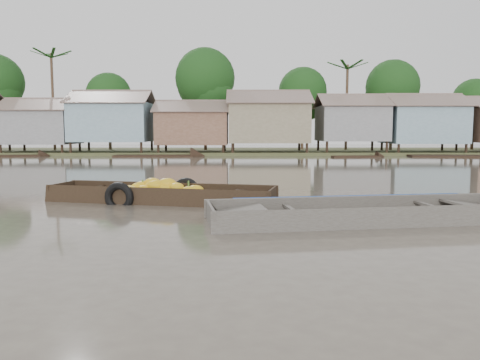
{
  "coord_description": "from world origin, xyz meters",
  "views": [
    {
      "loc": [
        -0.04,
        -9.94,
        1.98
      ],
      "look_at": [
        0.01,
        1.25,
        0.8
      ],
      "focal_mm": 35.0,
      "sensor_mm": 36.0,
      "label": 1
    }
  ],
  "objects": [
    {
      "name": "riverbank",
      "position": [
        3.03,
        31.86,
        3.07
      ],
      "size": [
        120.0,
        12.47,
        10.22
      ],
      "color": "#384723",
      "rests_on": "ground"
    },
    {
      "name": "ground",
      "position": [
        0.0,
        0.0,
        0.0
      ],
      "size": [
        120.0,
        120.0,
        0.0
      ],
      "primitive_type": "plane",
      "color": "#51483E",
      "rests_on": "ground"
    },
    {
      "name": "viewer_boat",
      "position": [
        2.79,
        0.26,
        0.05
      ],
      "size": [
        7.18,
        2.83,
        0.56
      ],
      "rotation": [
        0.0,
        0.0,
        0.15
      ],
      "color": "#3C3733",
      "rests_on": "ground"
    },
    {
      "name": "banana_boat",
      "position": [
        -2.28,
        3.08,
        0.21
      ],
      "size": [
        6.59,
        2.94,
        0.89
      ],
      "rotation": [
        0.0,
        0.0,
        -0.23
      ],
      "color": "black",
      "rests_on": "ground"
    },
    {
      "name": "distant_boats",
      "position": [
        10.41,
        23.83,
        -0.05
      ],
      "size": [
        47.4,
        15.6,
        0.35
      ],
      "color": "black",
      "rests_on": "ground"
    }
  ]
}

